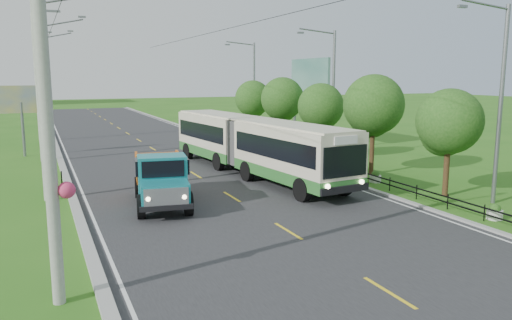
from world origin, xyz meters
TOP-DOWN VIEW (x-y plane):
  - ground at (0.00, 0.00)m, footprint 240.00×240.00m
  - road at (0.00, 20.00)m, footprint 14.00×120.00m
  - curb_left at (-7.20, 20.00)m, footprint 0.40×120.00m
  - curb_right at (7.15, 20.00)m, footprint 0.30×120.00m
  - edge_line_left at (-6.65, 20.00)m, footprint 0.12×120.00m
  - edge_line_right at (6.65, 20.00)m, footprint 0.12×120.00m
  - centre_dash at (0.00, 0.00)m, footprint 0.12×2.20m
  - railing_right at (8.00, 14.00)m, footprint 0.04×40.00m
  - pole_nearest at (-8.24, -3.00)m, footprint 3.51×0.44m
  - pole_near at (-8.26, 9.00)m, footprint 3.51×0.32m
  - pole_mid at (-8.26, 21.00)m, footprint 3.51×0.32m
  - pole_far at (-8.26, 33.00)m, footprint 3.51×0.32m
  - tree_second at (9.86, 2.14)m, footprint 3.18×3.26m
  - tree_third at (9.86, 8.14)m, footprint 3.60×3.62m
  - tree_fourth at (9.86, 14.14)m, footprint 3.24×3.31m
  - tree_fifth at (9.86, 20.14)m, footprint 3.48×3.52m
  - tree_back at (9.86, 26.14)m, footprint 3.30×3.36m
  - streetlight_near at (10.64, 0.00)m, footprint 3.02×0.20m
  - streetlight_mid at (10.64, 14.00)m, footprint 3.02×0.20m
  - streetlight_far at (10.64, 28.00)m, footprint 3.02×0.20m
  - planter_front at (8.60, -2.00)m, footprint 0.64×0.64m
  - planter_near at (8.60, 6.00)m, footprint 0.64×0.64m
  - planter_mid at (8.60, 14.00)m, footprint 0.64×0.64m
  - planter_far at (8.60, 22.00)m, footprint 0.64×0.64m
  - billboard_left at (-9.50, 24.00)m, footprint 3.00×0.20m
  - billboard_right at (12.30, 20.00)m, footprint 0.24×6.00m
  - bus at (3.24, 10.89)m, footprint 4.53×17.30m
  - dump_truck at (-3.51, 5.85)m, footprint 3.07×6.08m

SIDE VIEW (x-z plane):
  - ground at x=0.00m, z-range 0.00..0.00m
  - road at x=0.00m, z-range 0.00..0.02m
  - edge_line_left at x=-6.65m, z-range 0.02..0.02m
  - edge_line_right at x=6.65m, z-range 0.02..0.02m
  - centre_dash at x=0.00m, z-range 0.02..0.02m
  - curb_right at x=7.15m, z-range 0.00..0.10m
  - curb_left at x=-7.20m, z-range 0.00..0.15m
  - planter_front at x=8.60m, z-range -0.05..0.62m
  - planter_near at x=8.60m, z-range -0.05..0.62m
  - planter_mid at x=8.60m, z-range -0.05..0.62m
  - planter_far at x=8.60m, z-range -0.05..0.62m
  - railing_right at x=8.00m, z-range 0.00..0.60m
  - dump_truck at x=-3.51m, z-range 0.16..2.61m
  - bus at x=3.24m, z-range 0.33..3.64m
  - tree_second at x=9.86m, z-range 0.87..6.17m
  - tree_fourth at x=9.86m, z-range 0.89..6.29m
  - tree_back at x=9.86m, z-range 0.90..6.40m
  - tree_fifth at x=9.86m, z-range 0.95..6.75m
  - billboard_left at x=-9.50m, z-range 1.27..6.47m
  - tree_third at x=9.86m, z-range 0.99..6.99m
  - streetlight_near at x=10.64m, z-range 0.37..9.44m
  - streetlight_mid at x=10.64m, z-range 0.37..9.44m
  - streetlight_far at x=10.64m, z-range 0.37..9.44m
  - pole_nearest at x=-8.24m, z-range -0.06..9.94m
  - pole_near at x=-8.26m, z-range 0.09..10.09m
  - pole_mid at x=-8.26m, z-range 0.09..10.09m
  - pole_far at x=-8.26m, z-range 0.09..10.09m
  - billboard_right at x=12.30m, z-range 1.69..8.99m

